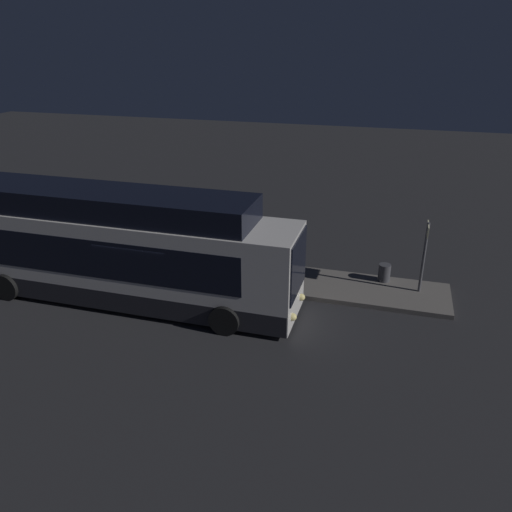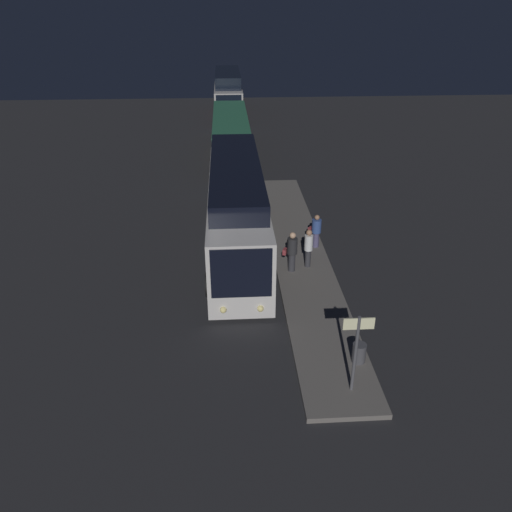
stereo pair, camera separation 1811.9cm
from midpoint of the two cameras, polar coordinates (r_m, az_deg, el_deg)
name	(u,v)px [view 1 (the left image)]	position (r m, az deg, el deg)	size (l,w,h in m)	color
ground	(152,302)	(18.17, -39.99, -14.05)	(80.00, 80.00, 0.00)	#232326
platform	(185,267)	(19.39, -33.51, -9.67)	(20.00, 2.40, 0.17)	#605B56
bus_lead	(116,251)	(18.29, -43.62, -8.35)	(12.54, 2.71, 3.91)	silver
passenger_boarding	(178,237)	(19.81, -33.51, -5.91)	(0.68, 0.67, 1.57)	#4C476B
passenger_waiting	(216,245)	(18.07, -31.11, -7.64)	(0.47, 0.47, 1.71)	#2D2D33
passenger_with_bags	(217,253)	(17.43, -32.08, -8.97)	(0.54, 0.68, 1.77)	#2D2D33
suitcase	(165,250)	(20.35, -34.56, -7.20)	(0.35, 0.27, 0.80)	black
sign_post	(425,249)	(13.61, -8.25, -10.82)	(0.10, 0.88, 2.58)	#4C4C51
trash_bin	(384,273)	(15.22, -11.59, -13.00)	(0.44, 0.44, 0.65)	#3F3F44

